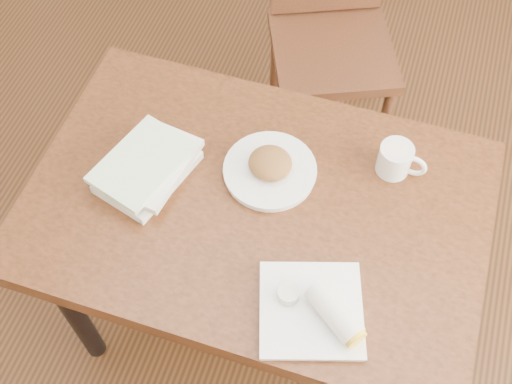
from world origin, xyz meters
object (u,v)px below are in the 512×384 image
(table, at_px, (256,220))
(plate_burrito, at_px, (318,311))
(chair_far, at_px, (331,18))
(coffee_mug, at_px, (396,159))
(book_stack, at_px, (148,167))
(plate_scone, at_px, (270,168))

(table, height_order, plate_burrito, plate_burrito)
(table, bearing_deg, chair_far, 91.28)
(chair_far, distance_m, coffee_mug, 0.82)
(coffee_mug, height_order, book_stack, coffee_mug)
(plate_burrito, bearing_deg, book_stack, 155.11)
(table, relative_size, book_stack, 3.99)
(table, xyz_separation_m, plate_scone, (0.01, 0.10, 0.11))
(chair_far, xyz_separation_m, book_stack, (-0.27, -0.92, 0.23))
(table, bearing_deg, coffee_mug, 33.82)
(plate_scone, bearing_deg, plate_burrito, -57.13)
(chair_far, distance_m, plate_scone, 0.85)
(plate_burrito, bearing_deg, table, 132.99)
(plate_scone, xyz_separation_m, plate_burrito, (0.22, -0.34, -0.00))
(chair_far, height_order, coffee_mug, chair_far)
(table, height_order, book_stack, book_stack)
(chair_far, distance_m, plate_burrito, 1.21)
(plate_scone, bearing_deg, chair_far, 91.89)
(chair_far, height_order, book_stack, chair_far)
(book_stack, bearing_deg, plate_burrito, -24.89)
(coffee_mug, relative_size, book_stack, 0.44)
(chair_far, height_order, plate_burrito, chair_far)
(table, xyz_separation_m, chair_far, (-0.02, 0.92, -0.11))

